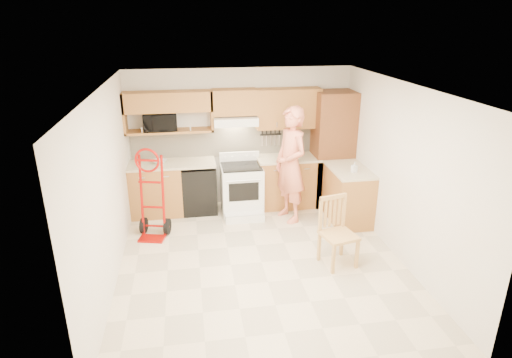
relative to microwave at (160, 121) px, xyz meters
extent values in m
cube|color=beige|center=(1.41, -2.08, -1.65)|extent=(4.00, 4.50, 0.02)
cube|color=white|center=(1.41, -2.08, 0.87)|extent=(4.00, 4.50, 0.02)
cube|color=silver|center=(1.41, 0.17, -0.39)|extent=(4.00, 0.02, 2.50)
cube|color=silver|center=(1.41, -4.34, -0.39)|extent=(4.00, 0.02, 2.50)
cube|color=silver|center=(-0.60, -2.08, -0.39)|extent=(0.02, 4.50, 2.50)
cube|color=silver|center=(3.42, -2.08, -0.39)|extent=(0.02, 4.50, 2.50)
cube|color=beige|center=(1.41, 0.15, -0.44)|extent=(3.92, 0.03, 0.55)
cube|color=#9D5E30|center=(-0.14, -0.14, -1.19)|extent=(0.90, 0.60, 0.90)
cube|color=black|center=(0.61, -0.14, -1.22)|extent=(0.60, 0.60, 0.85)
cube|color=#9D5E30|center=(2.24, -0.14, -1.19)|extent=(1.14, 0.60, 0.90)
cube|color=#BDB190|center=(0.16, -0.13, -0.72)|extent=(1.50, 0.63, 0.04)
cube|color=#BDB190|center=(2.24, -0.13, -0.72)|extent=(1.14, 0.63, 0.04)
cube|color=#9D5E30|center=(3.11, -0.94, -1.19)|extent=(0.60, 1.00, 0.90)
cube|color=#BDB190|center=(3.11, -0.94, -0.72)|extent=(0.63, 1.00, 0.04)
cube|color=brown|center=(3.06, -0.14, -0.59)|extent=(0.70, 0.60, 2.10)
cube|color=#9D5E30|center=(0.16, 0.00, 0.34)|extent=(1.50, 0.33, 0.34)
cube|color=#9D5E30|center=(0.16, 0.00, -0.17)|extent=(1.50, 0.33, 0.04)
cube|color=#9D5E30|center=(1.29, 0.00, 0.30)|extent=(0.76, 0.33, 0.44)
cube|color=#9D5E30|center=(2.24, 0.00, 0.16)|extent=(1.14, 0.33, 0.70)
cube|color=white|center=(1.29, -0.06, -0.01)|extent=(0.76, 0.46, 0.14)
imported|color=black|center=(0.00, 0.00, 0.00)|extent=(0.58, 0.41, 0.31)
imported|color=#E87A5B|center=(2.13, -0.74, -0.65)|extent=(0.69, 0.84, 1.98)
imported|color=white|center=(3.11, -1.11, -0.62)|extent=(0.10, 0.10, 0.18)
imported|color=white|center=(-0.05, -0.13, -0.68)|extent=(0.30, 0.30, 0.06)
camera|label=1|loc=(0.46, -7.40, 1.68)|focal=30.30mm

